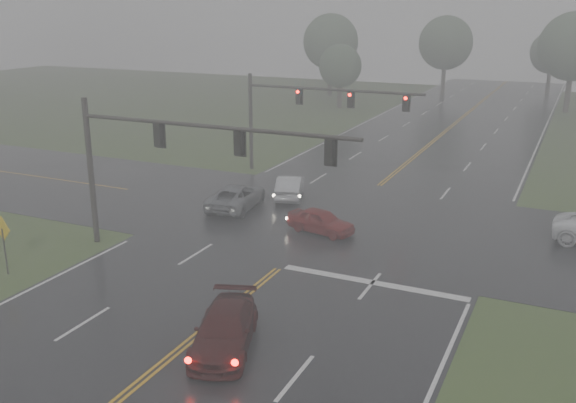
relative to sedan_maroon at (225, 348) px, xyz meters
The scene contains 15 objects.
main_road 13.33m from the sedan_maroon, 96.04° to the left, with size 18.00×160.00×0.02m, color black.
cross_street 15.32m from the sedan_maroon, 95.25° to the left, with size 120.00×14.00×0.02m, color black.
stop_bar 8.26m from the sedan_maroon, 67.96° to the left, with size 8.50×0.50×0.01m, color silver.
sedan_maroon is the anchor object (origin of this frame).
sedan_red 12.91m from the sedan_maroon, 96.63° to the left, with size 1.53×3.80×1.29m, color maroon.
sedan_silver 19.06m from the sedan_maroon, 107.67° to the left, with size 1.53×4.40×1.45m, color #B2B4BA.
car_grey 16.68m from the sedan_maroon, 117.83° to the left, with size 2.36×5.11×1.42m, color slate.
signal_gantry_near 11.08m from the sedan_maroon, 136.76° to the left, with size 14.48×0.33×7.50m.
signal_gantry_far 25.53m from the sedan_maroon, 107.60° to the left, with size 13.01×0.36×7.11m.
sign_diamond_west 12.64m from the sedan_maroon, behind, with size 1.15×0.26×2.79m.
tree_nw_a 57.91m from the sedan_maroon, 106.42° to the left, with size 5.11×5.11×7.50m.
tree_ne_a 63.70m from the sedan_maroon, 82.06° to the left, with size 7.68×7.68×11.27m.
tree_n_mid 72.98m from the sedan_maroon, 95.88° to the left, with size 7.23×7.23×10.61m.
tree_nw_b 68.92m from the sedan_maroon, 108.16° to the left, with size 7.42×7.42×10.90m.
tree_n_far 80.16m from the sedan_maroon, 85.94° to the left, with size 5.82×5.82×8.54m.
Camera 1 is at (12.08, -10.92, 11.78)m, focal length 40.00 mm.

